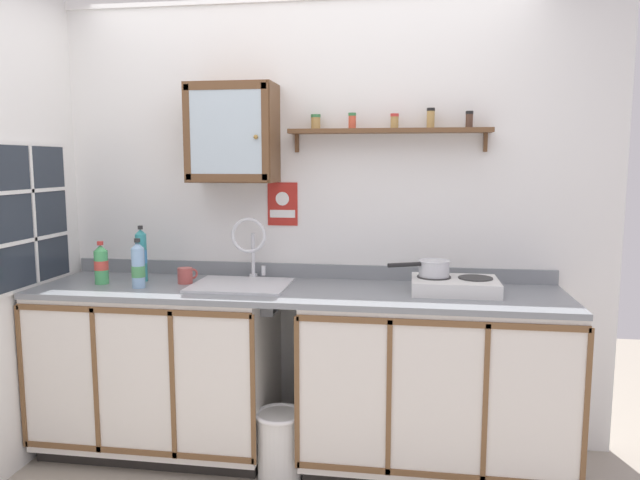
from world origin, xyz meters
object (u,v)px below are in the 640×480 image
(hot_plate_stove, at_px, (455,285))
(mug, at_px, (186,275))
(sink, at_px, (242,286))
(warning_sign, at_px, (283,204))
(bottle_water_blue_2, at_px, (138,266))
(bottle_detergent_teal_1, at_px, (141,255))
(saucepan, at_px, (433,268))
(bottle_soda_green_0, at_px, (101,264))
(wall_cabinet, at_px, (233,133))
(trash_bin, at_px, (280,443))

(hot_plate_stove, relative_size, mug, 4.30)
(sink, distance_m, warning_sign, 0.53)
(bottle_water_blue_2, bearing_deg, bottle_detergent_teal_1, 109.84)
(saucepan, relative_size, warning_sign, 1.29)
(saucepan, relative_size, bottle_detergent_teal_1, 1.02)
(hot_plate_stove, bearing_deg, sink, 179.59)
(saucepan, xyz_separation_m, bottle_soda_green_0, (-1.79, -0.09, -0.01))
(sink, relative_size, bottle_water_blue_2, 1.96)
(bottle_detergent_teal_1, distance_m, warning_sign, 0.84)
(bottle_water_blue_2, distance_m, wall_cabinet, 0.88)
(warning_sign, xyz_separation_m, trash_bin, (0.09, -0.54, -1.18))
(saucepan, xyz_separation_m, trash_bin, (-0.75, -0.28, -0.88))
(hot_plate_stove, bearing_deg, bottle_soda_green_0, -177.85)
(saucepan, bearing_deg, bottle_soda_green_0, -177.03)
(saucepan, xyz_separation_m, wall_cabinet, (-1.10, 0.13, 0.70))
(bottle_soda_green_0, bearing_deg, wall_cabinet, 17.87)
(wall_cabinet, height_order, trash_bin, wall_cabinet)
(bottle_detergent_teal_1, distance_m, mug, 0.28)
(bottle_detergent_teal_1, relative_size, warning_sign, 1.27)
(sink, bearing_deg, bottle_water_blue_2, -164.33)
(sink, height_order, saucepan, sink)
(bottle_detergent_teal_1, relative_size, trash_bin, 0.89)
(bottle_water_blue_2, bearing_deg, bottle_soda_green_0, 164.68)
(mug, relative_size, warning_sign, 0.41)
(mug, height_order, trash_bin, mug)
(bottle_detergent_teal_1, xyz_separation_m, warning_sign, (0.75, 0.25, 0.28))
(trash_bin, bearing_deg, mug, 155.13)
(saucepan, distance_m, wall_cabinet, 1.31)
(bottle_water_blue_2, bearing_deg, trash_bin, -8.65)
(sink, bearing_deg, bottle_soda_green_0, -174.12)
(wall_cabinet, bearing_deg, sink, -60.45)
(bottle_soda_green_0, xyz_separation_m, bottle_water_blue_2, (0.25, -0.07, 0.01))
(bottle_soda_green_0, distance_m, wall_cabinet, 1.02)
(sink, xyz_separation_m, bottle_detergent_teal_1, (-0.59, 0.02, 0.15))
(saucepan, bearing_deg, bottle_detergent_teal_1, 179.63)
(bottle_water_blue_2, bearing_deg, warning_sign, 31.04)
(saucepan, distance_m, warning_sign, 0.93)
(saucepan, bearing_deg, bottle_water_blue_2, -174.06)
(bottle_detergent_teal_1, height_order, trash_bin, bottle_detergent_teal_1)
(sink, bearing_deg, saucepan, 0.75)
(hot_plate_stove, xyz_separation_m, bottle_water_blue_2, (-1.65, -0.14, 0.08))
(bottle_detergent_teal_1, bearing_deg, bottle_soda_green_0, -150.95)
(hot_plate_stove, xyz_separation_m, warning_sign, (-0.96, 0.28, 0.38))
(mug, bearing_deg, trash_bin, -24.87)
(bottle_water_blue_2, xyz_separation_m, mug, (0.20, 0.15, -0.07))
(trash_bin, bearing_deg, hot_plate_stove, 16.63)
(wall_cabinet, bearing_deg, bottle_detergent_teal_1, -166.68)
(bottle_soda_green_0, xyz_separation_m, wall_cabinet, (0.69, 0.22, 0.71))
(trash_bin, bearing_deg, warning_sign, 99.76)
(wall_cabinet, distance_m, warning_sign, 0.49)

